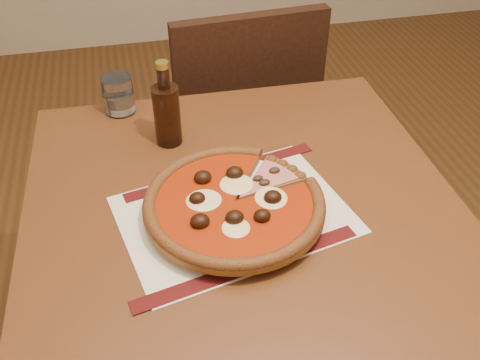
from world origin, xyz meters
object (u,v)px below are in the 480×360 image
table (242,237)px  water_glass (118,95)px  chair_far (239,122)px  plate (234,211)px  bottle (167,112)px  pizza (234,202)px

table → water_glass: (-0.20, 0.36, 0.14)m
chair_far → plate: 0.73m
plate → bottle: 0.28m
chair_far → plate: chair_far is taller
plate → water_glass: (-0.18, 0.40, 0.03)m
plate → bottle: (-0.09, 0.26, 0.06)m
table → plate: bearing=-121.4°
pizza → water_glass: (-0.18, 0.40, 0.01)m
bottle → water_glass: bearing=122.8°
chair_far → pizza: (-0.16, -0.66, 0.27)m
chair_far → plate: bearing=72.0°
chair_far → pizza: bearing=72.0°
table → chair_far: size_ratio=0.92×
table → plate: 0.12m
pizza → chair_far: bearing=76.5°
chair_far → pizza: size_ratio=2.74×
table → water_glass: size_ratio=9.53×
plate → bottle: bearing=108.4°
table → chair_far: 0.66m
water_glass → bottle: bottle is taller
chair_far → bottle: 0.57m
plate → water_glass: bearing=114.1°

